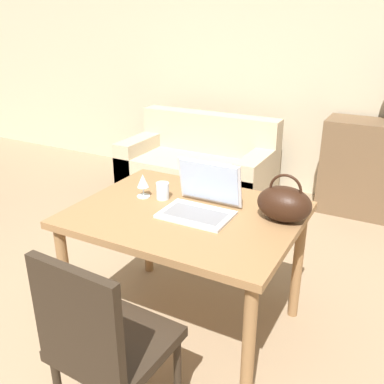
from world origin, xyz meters
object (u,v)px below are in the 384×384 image
Objects in this scene: couch at (198,169)px; wine_glass at (143,182)px; chair at (103,341)px; drinking_glass at (163,191)px; handbag at (284,203)px; laptop at (202,199)px.

wine_glass is (0.56, -1.78, 0.57)m from couch.
couch is at bearing 112.24° from chair.
drinking_glass is 0.13m from wine_glass.
couch is at bearing 111.04° from drinking_glass.
chair is 9.66× the size of drinking_glass.
handbag is at bearing 4.52° from drinking_glass.
handbag is (0.81, 0.08, 0.00)m from wine_glass.
laptop is 0.43m from handbag.
drinking_glass is at bearing 14.20° from wine_glass.
wine_glass is 0.81m from handbag.
wine_glass is at bearing -174.08° from handbag.
wine_glass reaches higher than couch.
couch is 1.94m from drinking_glass.
laptop is 2.68× the size of wine_glass.
laptop reaches higher than drinking_glass.
chair is at bearing -66.55° from wine_glass.
drinking_glass is at bearing -68.96° from couch.
wine_glass reaches higher than drinking_glass.
laptop is at bearing -62.07° from couch.
couch is at bearing 117.93° from laptop.
couch is 2.25m from handbag.
chair is at bearing -70.56° from couch.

